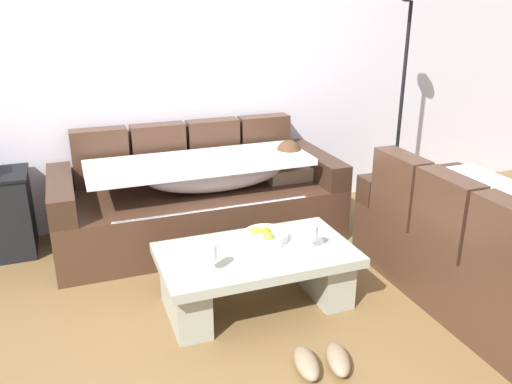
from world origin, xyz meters
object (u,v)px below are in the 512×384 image
at_px(wine_glass_near_right, 312,233).
at_px(open_magazine, 301,240).
at_px(couch_near_window, 487,251).
at_px(couch_along_wall, 202,198).
at_px(fruit_bowl, 265,237).
at_px(floor_lamp, 401,87).
at_px(wine_glass_near_left, 211,253).
at_px(pair_of_shoes, 322,361).
at_px(coffee_table, 256,271).

height_order(wine_glass_near_right, open_magazine, wine_glass_near_right).
bearing_deg(couch_near_window, couch_along_wall, 43.13).
distance_m(fruit_bowl, open_magazine, 0.24).
bearing_deg(couch_near_window, floor_lamp, -12.65).
bearing_deg(wine_glass_near_right, floor_lamp, 40.54).
bearing_deg(couch_near_window, open_magazine, 66.28).
bearing_deg(couch_near_window, wine_glass_near_left, 80.72).
relative_size(fruit_bowl, wine_glass_near_right, 1.69).
relative_size(couch_near_window, wine_glass_near_left, 10.62).
bearing_deg(fruit_bowl, floor_lamp, 31.67).
distance_m(fruit_bowl, pair_of_shoes, 0.88).
bearing_deg(floor_lamp, pair_of_shoes, -132.10).
bearing_deg(floor_lamp, couch_along_wall, 179.90).
distance_m(open_magazine, pair_of_shoes, 0.84).
bearing_deg(couch_along_wall, couch_near_window, -46.87).
bearing_deg(floor_lamp, couch_near_window, -102.65).
xyz_separation_m(fruit_bowl, pair_of_shoes, (0.02, -0.79, -0.38)).
relative_size(open_magazine, floor_lamp, 0.14).
height_order(wine_glass_near_right, floor_lamp, floor_lamp).
bearing_deg(wine_glass_near_left, couch_along_wall, 77.46).
xyz_separation_m(couch_near_window, fruit_bowl, (-1.31, 0.52, 0.09)).
bearing_deg(wine_glass_near_right, open_magazine, 91.91).
bearing_deg(pair_of_shoes, couch_along_wall, 94.97).
height_order(couch_along_wall, pair_of_shoes, couch_along_wall).
bearing_deg(couch_near_window, wine_glass_near_right, 72.97).
relative_size(wine_glass_near_right, floor_lamp, 0.09).
bearing_deg(floor_lamp, wine_glass_near_right, -139.46).
xyz_separation_m(couch_near_window, pair_of_shoes, (-1.29, -0.27, -0.29)).
height_order(couch_near_window, coffee_table, couch_near_window).
xyz_separation_m(wine_glass_near_right, pair_of_shoes, (-0.22, -0.60, -0.45)).
height_order(open_magazine, floor_lamp, floor_lamp).
bearing_deg(wine_glass_near_right, couch_along_wall, 107.12).
height_order(fruit_bowl, floor_lamp, floor_lamp).
bearing_deg(coffee_table, couch_near_window, -17.35).
relative_size(couch_along_wall, wine_glass_near_left, 13.37).
xyz_separation_m(couch_near_window, wine_glass_near_left, (-1.73, 0.28, 0.16)).
bearing_deg(couch_along_wall, open_magazine, -70.96).
height_order(coffee_table, open_magazine, open_magazine).
bearing_deg(coffee_table, fruit_bowl, 43.40).
bearing_deg(pair_of_shoes, fruit_bowl, 91.23).
relative_size(coffee_table, wine_glass_near_left, 7.23).
bearing_deg(coffee_table, wine_glass_near_left, -155.00).
height_order(couch_along_wall, fruit_bowl, couch_along_wall).
bearing_deg(pair_of_shoes, floor_lamp, 47.90).
relative_size(coffee_table, floor_lamp, 0.62).
height_order(wine_glass_near_right, pair_of_shoes, wine_glass_near_right).
bearing_deg(wine_glass_near_left, floor_lamp, 31.27).
height_order(couch_near_window, wine_glass_near_left, couch_near_window).
distance_m(wine_glass_near_left, floor_lamp, 2.51).
bearing_deg(coffee_table, floor_lamp, 32.38).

